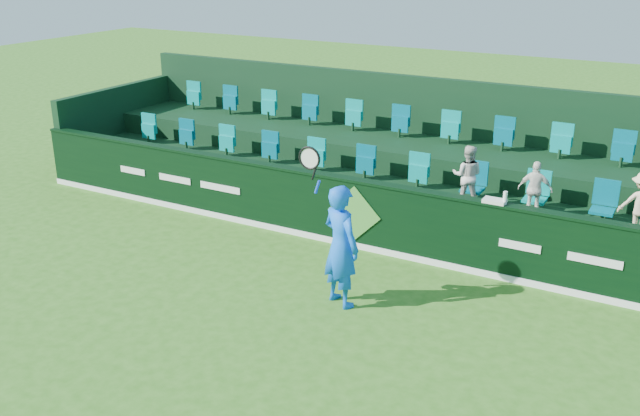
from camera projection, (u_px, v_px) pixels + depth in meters
The scene contains 12 objects.
ground at pixel (234, 342), 10.39m from camera, with size 60.00×60.00×0.00m, color #2D6718.
sponsor_hoarding at pixel (357, 213), 13.42m from camera, with size 16.00×0.25×1.35m.
stand_tier_front at pixel (380, 209), 14.42m from camera, with size 16.00×2.00×0.80m, color black.
stand_tier_back at pixel (416, 172), 15.89m from camera, with size 16.00×1.80×1.30m, color black.
stand_rear at pixel (425, 143), 16.05m from camera, with size 16.00×4.10×2.60m.
seat_row_front at pixel (390, 171), 14.50m from camera, with size 13.50×0.50×0.60m, color #038F87.
seat_row_back at pixel (423, 128), 15.80m from camera, with size 13.50×0.50×0.60m, color #038F87.
tennis_player at pixel (341, 245), 11.16m from camera, with size 1.17×0.73×2.63m.
spectator_left at pixel (467, 175), 13.30m from camera, with size 0.56×0.44×1.16m, color beige.
spectator_middle at pixel (535, 189), 12.75m from camera, with size 0.61×0.25×1.03m, color white.
towel at pixel (494, 201), 12.00m from camera, with size 0.37×0.24×0.06m, color white.
drinks_bottle at pixel (505, 198), 11.90m from camera, with size 0.07×0.07×0.23m, color white.
Camera 1 is at (5.49, -7.29, 5.47)m, focal length 40.00 mm.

